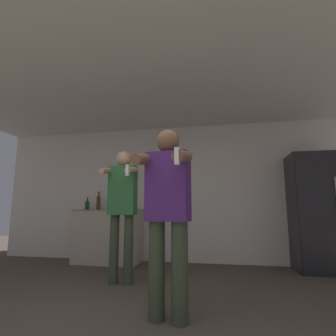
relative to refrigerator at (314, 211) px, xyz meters
name	(u,v)px	position (x,y,z in m)	size (l,w,h in m)	color
wall_back	(172,192)	(-2.36, 0.35, 0.35)	(7.00, 0.06, 2.55)	silver
ceiling_slab	(151,90)	(-2.36, -1.32, 1.65)	(7.00, 3.80, 0.05)	silver
refrigerator	(314,211)	(0.00, 0.00, 0.00)	(0.67, 0.68, 1.85)	#262628
counter	(108,236)	(-3.49, 0.03, -0.45)	(1.19, 0.61, 0.95)	#BCB29E
bottle_amber_bourbon	(98,202)	(-3.74, 0.07, 0.16)	(0.07, 0.07, 0.34)	#563314
bottle_tall_gin	(87,205)	(-3.97, 0.07, 0.12)	(0.08, 0.08, 0.25)	#194723
bottle_brown_liquor	(123,202)	(-3.25, 0.07, 0.16)	(0.08, 0.08, 0.33)	maroon
person_woman_foreground	(168,208)	(-1.95, -2.24, 0.04)	(0.51, 0.48, 1.70)	#38422D
person_man_side	(122,203)	(-2.77, -1.22, 0.11)	(0.42, 0.45, 1.75)	#38422D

